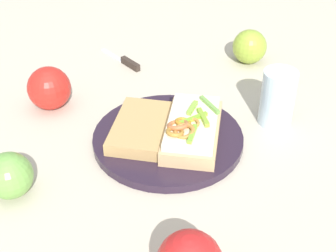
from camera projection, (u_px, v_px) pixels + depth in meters
ground_plane at (168, 142)px, 0.87m from camera, size 2.00×2.00×0.00m
plate at (168, 139)px, 0.86m from camera, size 0.26×0.26×0.01m
sandwich at (192, 129)px, 0.84m from camera, size 0.19×0.16×0.05m
bread_slice_side at (144, 128)px, 0.86m from camera, size 0.18×0.15×0.02m
apple_0 at (49, 88)px, 0.93m from camera, size 0.11×0.11×0.08m
apple_1 at (9, 175)px, 0.74m from camera, size 0.10×0.10×0.07m
apple_2 at (250, 47)px, 1.08m from camera, size 0.10×0.10×0.07m
drinking_glass at (278, 98)px, 0.89m from camera, size 0.06×0.06×0.10m
knife at (126, 61)px, 1.09m from camera, size 0.04×0.13×0.01m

